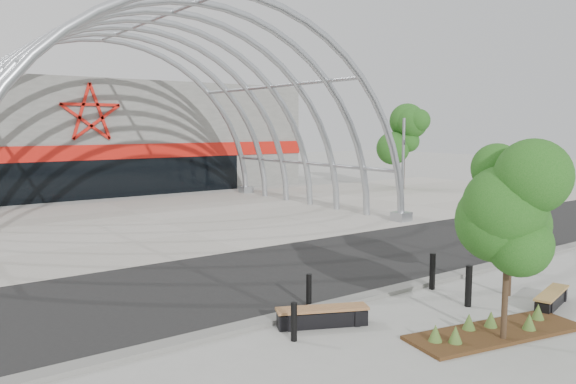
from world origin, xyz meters
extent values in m
plane|color=#9B9B96|center=(0.00, 0.00, 0.00)|extent=(140.00, 140.00, 0.00)
cube|color=black|center=(0.00, 3.50, 0.01)|extent=(140.00, 7.00, 0.02)
cube|color=#A9A499|center=(0.00, 15.50, 0.02)|extent=(60.00, 17.00, 0.04)
cube|color=slate|center=(0.00, -0.25, 0.06)|extent=(60.00, 0.50, 0.12)
cube|color=#63645F|center=(0.00, 33.50, 4.00)|extent=(34.00, 15.00, 8.00)
cube|color=black|center=(0.00, 26.05, 1.30)|extent=(22.00, 0.25, 2.60)
cube|color=red|center=(0.00, 26.05, 3.10)|extent=(34.00, 0.30, 1.00)
torus|color=#A5AAB0|center=(0.00, 8.00, 0.00)|extent=(20.36, 0.36, 20.36)
torus|color=#A5AAB0|center=(0.00, 10.50, 0.00)|extent=(20.36, 0.36, 20.36)
torus|color=#A5AAB0|center=(0.00, 13.00, 0.00)|extent=(20.36, 0.36, 20.36)
torus|color=#A5AAB0|center=(0.00, 15.50, 0.00)|extent=(20.36, 0.36, 20.36)
torus|color=#A5AAB0|center=(0.00, 18.00, 0.00)|extent=(20.36, 0.36, 20.36)
torus|color=#A5AAB0|center=(0.00, 20.50, 0.00)|extent=(20.36, 0.36, 20.36)
torus|color=#A5AAB0|center=(0.00, 23.00, 0.00)|extent=(20.36, 0.36, 20.36)
cylinder|color=#A5AAB0|center=(9.66, 15.50, 2.59)|extent=(0.20, 15.00, 0.20)
cylinder|color=#A5AAB0|center=(7.07, 15.50, 7.07)|extent=(0.20, 15.00, 0.20)
cylinder|color=#A5AAB0|center=(0.00, 15.50, 10.00)|extent=(0.20, 15.00, 0.20)
cube|color=#A5AAB0|center=(10.00, 8.00, 0.25)|extent=(0.80, 0.80, 0.50)
cube|color=#A5AAB0|center=(10.00, 23.00, 0.25)|extent=(0.80, 0.80, 0.50)
cube|color=#38240F|center=(0.21, -4.01, 0.04)|extent=(4.63, 2.20, 0.09)
cone|color=#4E6F2C|center=(-1.16, -3.91, 0.28)|extent=(0.31, 0.31, 0.38)
cone|color=#4E6F2C|center=(0.35, -3.77, 0.28)|extent=(0.31, 0.31, 0.38)
cone|color=#4E6F2C|center=(0.92, -4.41, 0.28)|extent=(0.31, 0.31, 0.38)
cone|color=#4E6F2C|center=(-0.23, -3.57, 0.28)|extent=(0.31, 0.31, 0.38)
cone|color=#4E6F2C|center=(1.76, -4.14, 0.28)|extent=(0.31, 0.31, 0.38)
cone|color=#4E6F2C|center=(-1.45, -3.59, 0.28)|extent=(0.31, 0.31, 0.38)
cylinder|color=gray|center=(10.29, 8.24, 2.62)|extent=(0.15, 0.15, 5.24)
imported|color=black|center=(10.29, 8.24, 3.77)|extent=(0.13, 0.74, 0.15)
cylinder|color=#312314|center=(-0.06, -4.37, 1.09)|extent=(0.14, 0.14, 2.18)
ellipsoid|color=#144710|center=(-0.06, -4.37, 3.07)|extent=(1.87, 1.87, 2.38)
cylinder|color=#302014|center=(3.15, -2.44, 1.01)|extent=(0.13, 0.13, 2.01)
ellipsoid|color=#154813|center=(3.15, -2.44, 2.84)|extent=(1.66, 1.66, 2.20)
cube|color=black|center=(-2.74, -1.21, 0.19)|extent=(2.17, 1.30, 0.37)
cube|color=black|center=(-3.49, -0.86, 0.22)|extent=(0.32, 0.49, 0.44)
cube|color=black|center=(-1.99, -1.56, 0.22)|extent=(0.32, 0.49, 0.44)
cube|color=brown|center=(-2.74, -1.21, 0.44)|extent=(2.25, 1.39, 0.07)
cube|color=black|center=(3.20, -3.69, 0.16)|extent=(1.95, 0.86, 0.33)
cube|color=black|center=(2.51, -3.88, 0.19)|extent=(0.22, 0.44, 0.39)
cube|color=black|center=(3.90, -3.50, 0.19)|extent=(0.22, 0.44, 0.39)
cube|color=olive|center=(3.20, -3.69, 0.39)|extent=(2.02, 0.94, 0.06)
cylinder|color=black|center=(-2.13, 0.10, 0.46)|extent=(0.15, 0.15, 0.91)
cylinder|color=black|center=(-3.86, -1.56, 0.45)|extent=(0.14, 0.14, 0.90)
cylinder|color=black|center=(1.90, -0.72, 0.54)|extent=(0.17, 0.17, 1.08)
cylinder|color=black|center=(1.40, -2.35, 0.56)|extent=(0.18, 0.18, 1.12)
cylinder|color=black|center=(5.87, -1.31, 0.54)|extent=(0.17, 0.17, 1.08)
cylinder|color=black|center=(21.00, 18.00, 1.51)|extent=(0.20, 0.20, 3.03)
ellipsoid|color=#144A11|center=(21.00, 18.00, 4.26)|extent=(2.70, 2.70, 3.30)
camera|label=1|loc=(-11.14, -11.39, 4.85)|focal=35.00mm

